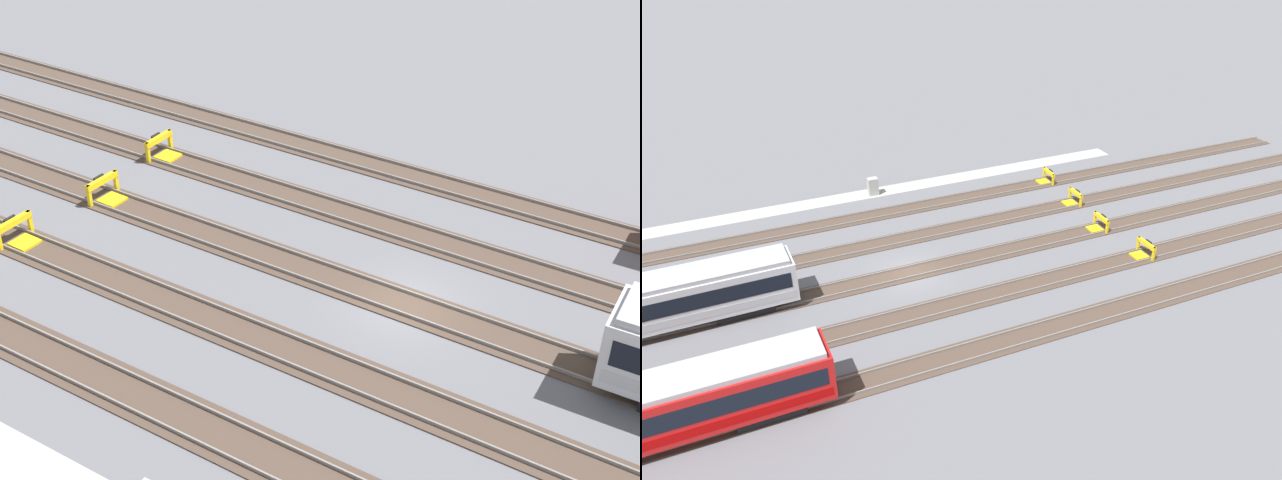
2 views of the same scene
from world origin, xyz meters
TOP-DOWN VIEW (x-y plane):
  - ground_plane at (0.00, 0.00)m, footprint 400.00×400.00m
  - service_walkway at (0.00, -14.33)m, footprint 54.00×2.00m
  - rail_track_nearest at (0.00, -9.88)m, footprint 90.00×2.23m
  - rail_track_near_inner at (0.00, -4.94)m, footprint 90.00×2.23m
  - rail_track_middle at (0.00, 0.00)m, footprint 90.00×2.24m
  - rail_track_far_inner at (0.00, 4.94)m, footprint 90.00×2.23m
  - rail_track_farthest at (0.00, 9.88)m, footprint 90.00×2.23m
  - subway_car_front_row_leftmost at (17.10, -0.01)m, footprint 18.05×3.20m
  - subway_car_front_row_left_inner at (17.10, 9.85)m, footprint 18.02×2.99m
  - bumper_stop_nearest_track at (-17.30, -9.89)m, footprint 1.38×2.01m
  - bumper_stop_near_inner_track at (-17.07, -4.95)m, footprint 1.36×2.01m
  - bumper_stop_middle_track at (-16.32, -0.01)m, footprint 1.37×2.01m
  - bumper_stop_far_inner_track at (-16.91, 4.94)m, footprint 1.35×2.00m
  - electrical_cabinet at (-1.52, -13.99)m, footprint 0.90×0.73m

SIDE VIEW (x-z plane):
  - ground_plane at x=0.00m, z-range 0.00..0.00m
  - service_walkway at x=0.00m, z-range 0.00..0.01m
  - rail_track_nearest at x=0.00m, z-range -0.06..0.15m
  - rail_track_near_inner at x=0.00m, z-range -0.06..0.15m
  - rail_track_middle at x=0.00m, z-range -0.06..0.15m
  - rail_track_far_inner at x=0.00m, z-range -0.06..0.15m
  - rail_track_farthest at x=0.00m, z-range -0.06..0.15m
  - bumper_stop_nearest_track at x=-17.30m, z-range -0.10..1.12m
  - bumper_stop_near_inner_track at x=-17.07m, z-range -0.10..1.12m
  - bumper_stop_middle_track at x=-16.32m, z-range -0.10..1.12m
  - bumper_stop_far_inner_track at x=-16.91m, z-range -0.10..1.12m
  - electrical_cabinet at x=-1.52m, z-range 0.00..1.60m
  - subway_car_front_row_leftmost at x=17.10m, z-range 0.19..3.89m
  - subway_car_front_row_left_inner at x=17.10m, z-range 0.19..3.89m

